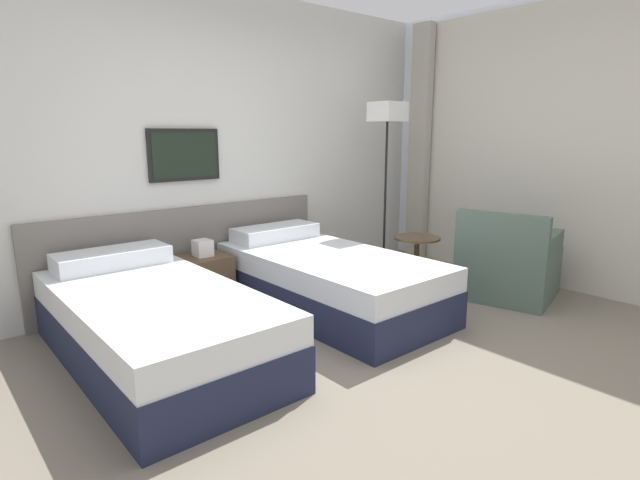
{
  "coord_description": "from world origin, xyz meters",
  "views": [
    {
      "loc": [
        -2.18,
        -2.02,
        1.47
      ],
      "look_at": [
        0.33,
        0.93,
        0.63
      ],
      "focal_mm": 28.0,
      "sensor_mm": 36.0,
      "label": 1
    }
  ],
  "objects_px": {
    "bed_near_window": "(327,280)",
    "side_table": "(417,253)",
    "bed_near_door": "(155,323)",
    "armchair": "(508,267)",
    "floor_lamp": "(387,125)",
    "nightstand": "(204,279)"
  },
  "relations": [
    {
      "from": "bed_near_window",
      "to": "floor_lamp",
      "type": "xyz_separation_m",
      "value": [
        1.21,
        0.46,
        1.29
      ]
    },
    {
      "from": "bed_near_window",
      "to": "side_table",
      "type": "distance_m",
      "value": 1.0
    },
    {
      "from": "floor_lamp",
      "to": "side_table",
      "type": "relative_size",
      "value": 3.47
    },
    {
      "from": "bed_near_window",
      "to": "armchair",
      "type": "distance_m",
      "value": 1.66
    },
    {
      "from": "bed_near_door",
      "to": "side_table",
      "type": "relative_size",
      "value": 3.94
    },
    {
      "from": "bed_near_door",
      "to": "nightstand",
      "type": "xyz_separation_m",
      "value": [
        0.75,
        0.75,
        -0.02
      ]
    },
    {
      "from": "bed_near_door",
      "to": "armchair",
      "type": "height_order",
      "value": "armchair"
    },
    {
      "from": "side_table",
      "to": "armchair",
      "type": "height_order",
      "value": "armchair"
    },
    {
      "from": "bed_near_door",
      "to": "nightstand",
      "type": "distance_m",
      "value": 1.06
    },
    {
      "from": "nightstand",
      "to": "armchair",
      "type": "distance_m",
      "value": 2.7
    },
    {
      "from": "bed_near_door",
      "to": "floor_lamp",
      "type": "distance_m",
      "value": 3.03
    },
    {
      "from": "floor_lamp",
      "to": "armchair",
      "type": "height_order",
      "value": "floor_lamp"
    },
    {
      "from": "armchair",
      "to": "bed_near_window",
      "type": "bearing_deg",
      "value": 45.45
    },
    {
      "from": "bed_near_window",
      "to": "armchair",
      "type": "xyz_separation_m",
      "value": [
        1.44,
        -0.83,
        0.03
      ]
    },
    {
      "from": "bed_near_window",
      "to": "bed_near_door",
      "type": "bearing_deg",
      "value": 180.0
    },
    {
      "from": "side_table",
      "to": "armchair",
      "type": "relative_size",
      "value": 0.54
    },
    {
      "from": "nightstand",
      "to": "side_table",
      "type": "height_order",
      "value": "nightstand"
    },
    {
      "from": "bed_near_door",
      "to": "nightstand",
      "type": "relative_size",
      "value": 3.49
    },
    {
      "from": "floor_lamp",
      "to": "bed_near_door",
      "type": "bearing_deg",
      "value": -170.31
    },
    {
      "from": "floor_lamp",
      "to": "side_table",
      "type": "height_order",
      "value": "floor_lamp"
    },
    {
      "from": "bed_near_door",
      "to": "armchair",
      "type": "distance_m",
      "value": 3.05
    },
    {
      "from": "bed_near_door",
      "to": "side_table",
      "type": "distance_m",
      "value": 2.49
    }
  ]
}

